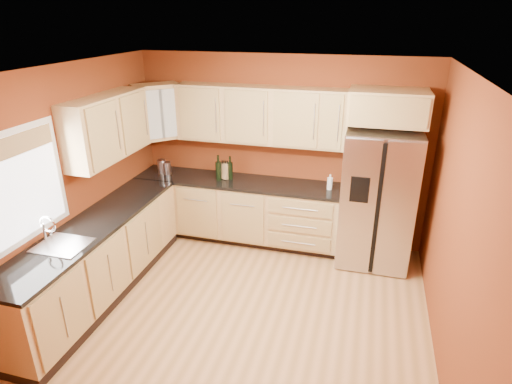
{
  "coord_description": "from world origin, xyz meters",
  "views": [
    {
      "loc": [
        1.17,
        -3.6,
        3.07
      ],
      "look_at": [
        -0.06,
        0.9,
        1.12
      ],
      "focal_mm": 30.0,
      "sensor_mm": 36.0,
      "label": 1
    }
  ],
  "objects_px": {
    "canister_left": "(162,166)",
    "soap_dispenser": "(330,182)",
    "wine_bottle_a": "(218,168)",
    "knife_block": "(226,171)",
    "refrigerator": "(377,198)"
  },
  "relations": [
    {
      "from": "wine_bottle_a",
      "to": "knife_block",
      "type": "relative_size",
      "value": 1.63
    },
    {
      "from": "wine_bottle_a",
      "to": "knife_block",
      "type": "distance_m",
      "value": 0.13
    },
    {
      "from": "soap_dispenser",
      "to": "wine_bottle_a",
      "type": "bearing_deg",
      "value": -177.7
    },
    {
      "from": "knife_block",
      "to": "soap_dispenser",
      "type": "height_order",
      "value": "knife_block"
    },
    {
      "from": "canister_left",
      "to": "soap_dispenser",
      "type": "relative_size",
      "value": 0.96
    },
    {
      "from": "refrigerator",
      "to": "soap_dispenser",
      "type": "xyz_separation_m",
      "value": [
        -0.62,
        0.08,
        0.13
      ]
    },
    {
      "from": "refrigerator",
      "to": "wine_bottle_a",
      "type": "xyz_separation_m",
      "value": [
        -2.15,
        0.01,
        0.21
      ]
    },
    {
      "from": "canister_left",
      "to": "knife_block",
      "type": "bearing_deg",
      "value": 1.49
    },
    {
      "from": "refrigerator",
      "to": "canister_left",
      "type": "distance_m",
      "value": 3.05
    },
    {
      "from": "soap_dispenser",
      "to": "refrigerator",
      "type": "bearing_deg",
      "value": -7.01
    },
    {
      "from": "refrigerator",
      "to": "soap_dispenser",
      "type": "distance_m",
      "value": 0.64
    },
    {
      "from": "canister_left",
      "to": "refrigerator",
      "type": "bearing_deg",
      "value": -1.33
    },
    {
      "from": "canister_left",
      "to": "knife_block",
      "type": "xyz_separation_m",
      "value": [
        0.97,
        0.03,
        0.01
      ]
    },
    {
      "from": "knife_block",
      "to": "soap_dispenser",
      "type": "relative_size",
      "value": 1.08
    },
    {
      "from": "refrigerator",
      "to": "canister_left",
      "type": "bearing_deg",
      "value": 178.67
    }
  ]
}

